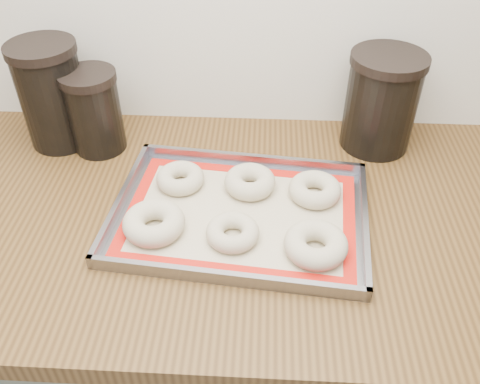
# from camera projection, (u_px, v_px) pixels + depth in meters

# --- Properties ---
(cabinet) EXTENTS (3.00, 0.65, 0.86)m
(cabinet) POSITION_uv_depth(u_px,v_px,m) (212.00, 349.00, 1.26)
(cabinet) COLOR slate
(cabinet) RESTS_ON floor
(countertop) EXTENTS (3.06, 0.68, 0.04)m
(countertop) POSITION_uv_depth(u_px,v_px,m) (204.00, 217.00, 0.97)
(countertop) COLOR brown
(countertop) RESTS_ON cabinet
(baking_tray) EXTENTS (0.49, 0.37, 0.03)m
(baking_tray) POSITION_uv_depth(u_px,v_px,m) (240.00, 214.00, 0.94)
(baking_tray) COLOR gray
(baking_tray) RESTS_ON countertop
(baking_mat) EXTENTS (0.45, 0.33, 0.00)m
(baking_mat) POSITION_uv_depth(u_px,v_px,m) (240.00, 215.00, 0.94)
(baking_mat) COLOR #C6B793
(baking_mat) RESTS_ON baking_tray
(bagel_front_left) EXTENTS (0.12, 0.12, 0.04)m
(bagel_front_left) POSITION_uv_depth(u_px,v_px,m) (154.00, 223.00, 0.89)
(bagel_front_left) COLOR #C3B697
(bagel_front_left) RESTS_ON baking_mat
(bagel_front_mid) EXTENTS (0.11, 0.11, 0.03)m
(bagel_front_mid) POSITION_uv_depth(u_px,v_px,m) (233.00, 232.00, 0.88)
(bagel_front_mid) COLOR #C3B697
(bagel_front_mid) RESTS_ON baking_mat
(bagel_front_right) EXTENTS (0.11, 0.11, 0.04)m
(bagel_front_right) POSITION_uv_depth(u_px,v_px,m) (316.00, 244.00, 0.85)
(bagel_front_right) COLOR #C3B697
(bagel_front_right) RESTS_ON baking_mat
(bagel_back_left) EXTENTS (0.12, 0.12, 0.03)m
(bagel_back_left) POSITION_uv_depth(u_px,v_px,m) (180.00, 178.00, 0.99)
(bagel_back_left) COLOR #C3B697
(bagel_back_left) RESTS_ON baking_mat
(bagel_back_mid) EXTENTS (0.12, 0.12, 0.04)m
(bagel_back_mid) POSITION_uv_depth(u_px,v_px,m) (250.00, 182.00, 0.98)
(bagel_back_mid) COLOR #C3B697
(bagel_back_mid) RESTS_ON baking_mat
(bagel_back_right) EXTENTS (0.11, 0.11, 0.03)m
(bagel_back_right) POSITION_uv_depth(u_px,v_px,m) (315.00, 190.00, 0.97)
(bagel_back_right) COLOR #C3B697
(bagel_back_right) RESTS_ON baking_mat
(canister_left) EXTENTS (0.14, 0.14, 0.22)m
(canister_left) POSITION_uv_depth(u_px,v_px,m) (52.00, 95.00, 1.06)
(canister_left) COLOR black
(canister_left) RESTS_ON countertop
(canister_mid) EXTENTS (0.11, 0.11, 0.18)m
(canister_mid) POSITION_uv_depth(u_px,v_px,m) (94.00, 111.00, 1.06)
(canister_mid) COLOR black
(canister_mid) RESTS_ON countertop
(canister_right) EXTENTS (0.15, 0.15, 0.21)m
(canister_right) POSITION_uv_depth(u_px,v_px,m) (381.00, 102.00, 1.06)
(canister_right) COLOR black
(canister_right) RESTS_ON countertop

